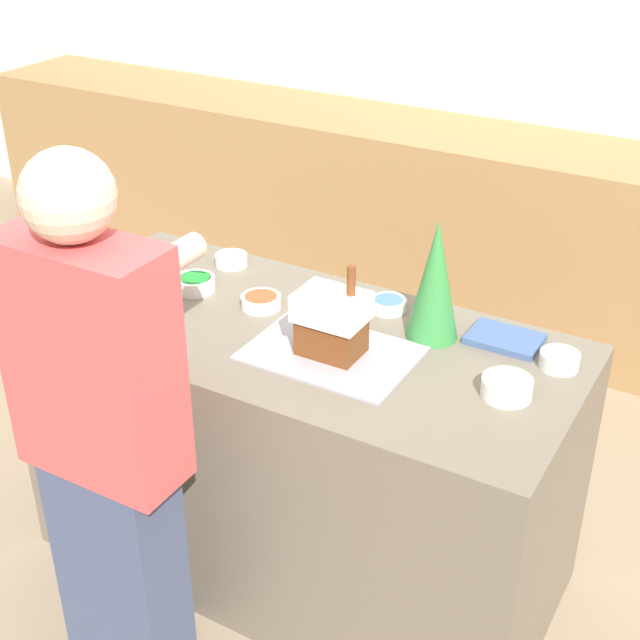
% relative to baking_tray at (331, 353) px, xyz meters
% --- Properties ---
extents(ground_plane, '(12.00, 12.00, 0.00)m').
position_rel_baking_tray_xyz_m(ground_plane, '(-0.15, 0.06, -0.89)').
color(ground_plane, gray).
extents(wall_back, '(8.00, 0.05, 2.60)m').
position_rel_baking_tray_xyz_m(wall_back, '(-0.15, 2.27, 0.41)').
color(wall_back, white).
rests_on(wall_back, ground_plane).
extents(back_cabinet_block, '(6.00, 0.60, 0.95)m').
position_rel_baking_tray_xyz_m(back_cabinet_block, '(-0.15, 1.95, -0.42)').
color(back_cabinet_block, '#9E7547').
rests_on(back_cabinet_block, ground_plane).
extents(kitchen_island, '(1.66, 0.77, 0.89)m').
position_rel_baking_tray_xyz_m(kitchen_island, '(-0.15, 0.06, -0.45)').
color(kitchen_island, '#6B6051').
rests_on(kitchen_island, ground_plane).
extents(baking_tray, '(0.46, 0.33, 0.01)m').
position_rel_baking_tray_xyz_m(baking_tray, '(0.00, 0.00, 0.00)').
color(baking_tray, '#9E9EA8').
rests_on(baking_tray, kitchen_island).
extents(gingerbread_house, '(0.19, 0.15, 0.27)m').
position_rel_baking_tray_xyz_m(gingerbread_house, '(0.00, 0.00, 0.10)').
color(gingerbread_house, brown).
rests_on(gingerbread_house, baking_tray).
extents(decorative_tree, '(0.15, 0.15, 0.36)m').
position_rel_baking_tray_xyz_m(decorative_tree, '(0.20, 0.24, 0.18)').
color(decorative_tree, '#33843D').
rests_on(decorative_tree, kitchen_island).
extents(candy_bowl_behind_tray, '(0.11, 0.11, 0.04)m').
position_rel_baking_tray_xyz_m(candy_bowl_behind_tray, '(-0.58, 0.34, 0.02)').
color(candy_bowl_behind_tray, white).
rests_on(candy_bowl_behind_tray, kitchen_island).
extents(candy_bowl_front_corner, '(0.13, 0.13, 0.05)m').
position_rel_baking_tray_xyz_m(candy_bowl_front_corner, '(-0.57, 0.13, 0.02)').
color(candy_bowl_front_corner, white).
rests_on(candy_bowl_front_corner, kitchen_island).
extents(candy_bowl_near_tray_left, '(0.12, 0.12, 0.04)m').
position_rel_baking_tray_xyz_m(candy_bowl_near_tray_left, '(-0.33, 0.14, 0.02)').
color(candy_bowl_near_tray_left, white).
rests_on(candy_bowl_near_tray_left, kitchen_island).
extents(candy_bowl_center_rear, '(0.13, 0.13, 0.05)m').
position_rel_baking_tray_xyz_m(candy_bowl_center_rear, '(0.50, 0.05, 0.02)').
color(candy_bowl_center_rear, white).
rests_on(candy_bowl_center_rear, kitchen_island).
extents(candy_bowl_beside_tree, '(0.11, 0.11, 0.04)m').
position_rel_baking_tray_xyz_m(candy_bowl_beside_tree, '(0.58, 0.25, 0.02)').
color(candy_bowl_beside_tree, silver).
rests_on(candy_bowl_beside_tree, kitchen_island).
extents(candy_bowl_far_right, '(0.13, 0.13, 0.05)m').
position_rel_baking_tray_xyz_m(candy_bowl_far_right, '(-0.76, 0.20, 0.02)').
color(candy_bowl_far_right, white).
rests_on(candy_bowl_far_right, kitchen_island).
extents(candy_bowl_far_left, '(0.11, 0.11, 0.04)m').
position_rel_baking_tray_xyz_m(candy_bowl_far_left, '(0.02, 0.32, 0.02)').
color(candy_bowl_far_left, silver).
rests_on(candy_bowl_far_left, kitchen_island).
extents(cookbook, '(0.21, 0.15, 0.02)m').
position_rel_baking_tray_xyz_m(cookbook, '(0.40, 0.31, 0.01)').
color(cookbook, '#3F598C').
rests_on(cookbook, kitchen_island).
extents(mug, '(0.08, 0.08, 0.09)m').
position_rel_baking_tray_xyz_m(mug, '(-0.88, 0.06, 0.04)').
color(mug, '#2D2D33').
rests_on(mug, kitchen_island).
extents(person, '(0.42, 0.53, 1.61)m').
position_rel_baking_tray_xyz_m(person, '(-0.32, -0.59, -0.06)').
color(person, '#424C6B').
rests_on(person, ground_plane).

